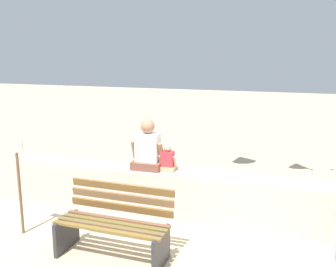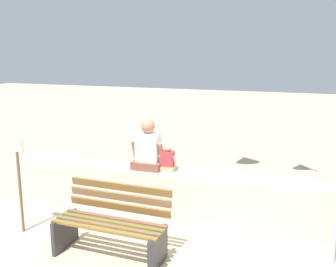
{
  "view_description": "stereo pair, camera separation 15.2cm",
  "coord_description": "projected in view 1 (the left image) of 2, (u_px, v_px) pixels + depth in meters",
  "views": [
    {
      "loc": [
        1.55,
        -4.59,
        2.58
      ],
      "look_at": [
        -0.18,
        0.89,
        1.33
      ],
      "focal_mm": 41.2,
      "sensor_mm": 36.0,
      "label": 1
    },
    {
      "loc": [
        1.69,
        -4.54,
        2.58
      ],
      "look_at": [
        -0.18,
        0.89,
        1.33
      ],
      "focal_mm": 41.2,
      "sensor_mm": 36.0,
      "label": 2
    }
  ],
  "objects": [
    {
      "name": "seawall_ledge",
      "position": [
        179.0,
        194.0,
        6.03
      ],
      "size": [
        5.9,
        0.51,
        0.73
      ],
      "primitive_type": "cube",
      "color": "beige",
      "rests_on": "ground"
    },
    {
      "name": "sign_post",
      "position": [
        19.0,
        179.0,
        5.36
      ],
      "size": [
        0.24,
        0.05,
        1.38
      ],
      "color": "brown",
      "rests_on": "ground"
    },
    {
      "name": "person_adult",
      "position": [
        148.0,
        150.0,
        6.07
      ],
      "size": [
        0.52,
        0.38,
        0.8
      ],
      "color": "brown",
      "rests_on": "seawall_ledge"
    },
    {
      "name": "ground_plane",
      "position": [
        161.0,
        242.0,
        5.28
      ],
      "size": [
        40.0,
        40.0,
        0.0
      ],
      "primitive_type": "plane",
      "color": "#C7B089"
    },
    {
      "name": "park_bench",
      "position": [
        114.0,
        225.0,
        4.88
      ],
      "size": [
        1.46,
        0.65,
        0.88
      ],
      "color": "brown",
      "rests_on": "ground"
    },
    {
      "name": "person_child",
      "position": [
        168.0,
        160.0,
        6.01
      ],
      "size": [
        0.28,
        0.21,
        0.43
      ],
      "color": "tan",
      "rests_on": "seawall_ledge"
    }
  ]
}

